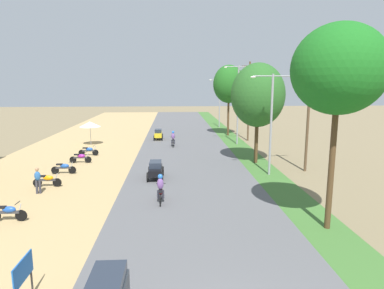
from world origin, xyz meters
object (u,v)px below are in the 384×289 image
Objects in this scene: parked_motorbike_nearest at (8,212)px; utility_pole_far at (308,112)px; parked_motorbike_fifth at (89,150)px; median_tree_third at (229,84)px; car_sedan_black at (155,169)px; streetlamp_far at (220,99)px; car_hatchback_yellow at (158,134)px; street_signboard at (23,273)px; median_tree_nearest at (339,70)px; median_tree_second at (258,95)px; utility_pole_near at (249,100)px; motorbike_ahead_second at (173,139)px; vendor_umbrella at (90,124)px; streetlamp_near at (271,117)px; parked_motorbike_second at (47,179)px; streetlamp_mid at (238,100)px; motorbike_foreground_rider at (161,189)px; parked_motorbike_third at (64,167)px; pedestrian_on_shoulder at (38,179)px; parked_motorbike_fourth at (81,157)px.

parked_motorbike_nearest is 20.43m from utility_pole_far.
parked_motorbike_fifth is 19.53m from median_tree_third.
utility_pole_far reaches higher than parked_motorbike_fifth.
car_sedan_black reaches higher than parked_motorbike_nearest.
car_hatchback_yellow is (-8.70, -11.07, -3.50)m from streetlamp_far.
parked_motorbike_nearest is 1.20× the size of street_signboard.
median_tree_second is (-0.15, 13.07, -1.55)m from median_tree_nearest.
car_hatchback_yellow is at bearing 109.32° from median_tree_nearest.
utility_pole_near is 5.00× the size of motorbike_ahead_second.
vendor_umbrella is 20.44m from streetlamp_near.
streetlamp_near reaches higher than streetlamp_far.
parked_motorbike_second is 18.02m from median_tree_nearest.
street_signboard is 21.75m from median_tree_second.
parked_motorbike_nearest is at bearing -126.54° from streetlamp_mid.
motorbike_foreground_rider is (3.76, 8.66, -0.25)m from street_signboard.
parked_motorbike_nearest is at bearing 118.32° from street_signboard.
streetlamp_mid reaches higher than street_signboard.
utility_pole_far is (18.05, 8.70, 3.95)m from parked_motorbike_nearest.
parked_motorbike_second is 1.00× the size of motorbike_foreground_rider.
parked_motorbike_second is 18.85m from utility_pole_far.
car_hatchback_yellow is at bearing 125.75° from median_tree_second.
parked_motorbike_nearest is 20.58m from vendor_umbrella.
motorbike_foreground_rider is at bearing -148.83° from utility_pole_far.
motorbike_ahead_second is at bearing -68.87° from car_hatchback_yellow.
utility_pole_near reaches higher than parked_motorbike_fifth.
median_tree_second is 4.09× the size of car_hatchback_yellow.
motorbike_foreground_rider reaches higher than parked_motorbike_third.
motorbike_foreground_rider and motorbike_ahead_second have the same top height.
vendor_umbrella reaches higher than motorbike_foreground_rider.
median_tree_nearest reaches higher than pedestrian_on_shoulder.
median_tree_nearest is at bearing -25.20° from parked_motorbike_second.
car_hatchback_yellow is at bearing 75.06° from parked_motorbike_nearest.
median_tree_nearest is 9.74m from streetlamp_near.
streetlamp_near reaches higher than parked_motorbike_fourth.
median_tree_nearest is (15.05, -1.61, 6.66)m from parked_motorbike_nearest.
parked_motorbike_fourth is 8.17m from car_sedan_black.
parked_motorbike_second is 0.21× the size of streetlamp_mid.
parked_motorbike_fourth is 0.25× the size of streetlamp_near.
car_sedan_black is at bearing -151.80° from median_tree_second.
median_tree_third is 11.61m from motorbike_ahead_second.
streetlamp_near is 4.01× the size of motorbike_ahead_second.
streetlamp_mid is (15.81, -0.30, 2.56)m from vendor_umbrella.
utility_pole_far is 3.82× the size of car_sedan_black.
car_hatchback_yellow is (-0.47, 16.37, 0.01)m from car_sedan_black.
utility_pole_near is at bearing 22.68° from motorbike_ahead_second.
pedestrian_on_shoulder is 0.22× the size of streetlamp_far.
median_tree_nearest is at bearing -71.07° from motorbike_ahead_second.
median_tree_third is at bearing 46.61° from motorbike_ahead_second.
parked_motorbike_fifth is 16.20m from streetlamp_mid.
vendor_umbrella is at bearing 150.19° from median_tree_second.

